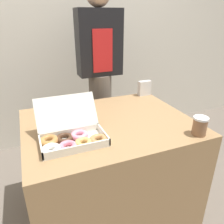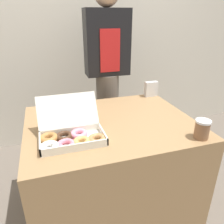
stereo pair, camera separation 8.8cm
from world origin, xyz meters
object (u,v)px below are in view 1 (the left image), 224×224
coffee_cup (200,126)px  napkin_holder (144,88)px  person_customer (100,72)px  donut_box (71,138)px

coffee_cup → napkin_holder: napkin_holder is taller
coffee_cup → napkin_holder: 0.72m
napkin_holder → person_customer: size_ratio=0.08×
napkin_holder → donut_box: bearing=-144.7°
donut_box → coffee_cup: 0.73m
napkin_holder → person_customer: 0.44m
donut_box → person_customer: (0.46, 0.85, 0.13)m
coffee_cup → person_customer: size_ratio=0.07×
coffee_cup → person_customer: 1.07m
coffee_cup → napkin_holder: size_ratio=0.88×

